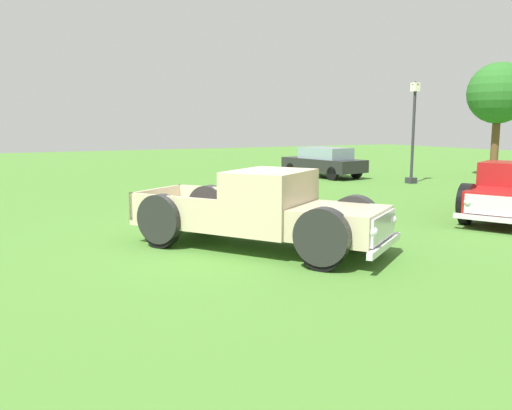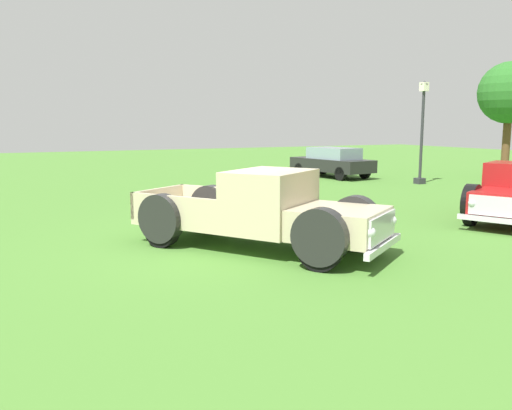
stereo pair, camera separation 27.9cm
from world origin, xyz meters
The scene contains 6 objects.
ground_plane centered at (0.00, 0.00, 0.00)m, with size 80.00×80.00×0.00m, color #477A2D.
pickup_truck_foreground centered at (1.24, 0.57, 0.77)m, with size 5.42×4.49×1.62m.
sedan_distant_b centered at (-10.45, 9.92, 0.74)m, with size 4.43×2.36×1.41m.
lamp_post_far centered at (-6.47, 11.68, 2.25)m, with size 0.36×0.36×4.29m.
trash_can centered at (-2.48, 3.48, 0.48)m, with size 0.59×0.59×0.95m.
oak_tree_east centered at (-6.60, 17.00, 3.90)m, with size 2.83×2.83×5.36m.
Camera 1 is at (10.21, -4.46, 2.54)m, focal length 36.65 mm.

